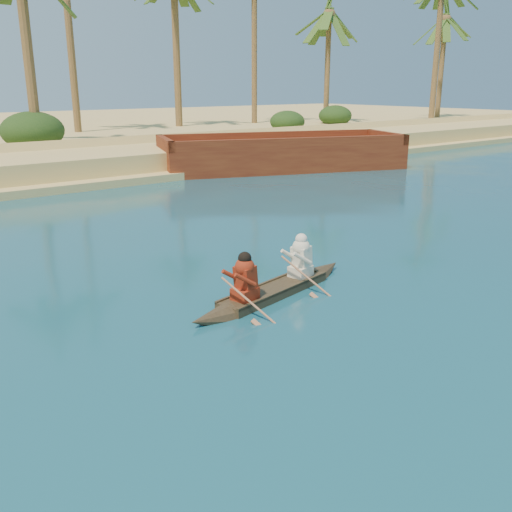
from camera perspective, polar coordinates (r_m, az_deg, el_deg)
canoe at (r=13.15m, az=1.84°, el=-2.75°), size 5.29×1.72×1.45m
barge_right at (r=33.06m, az=2.61°, el=10.07°), size 14.35×9.02×2.27m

